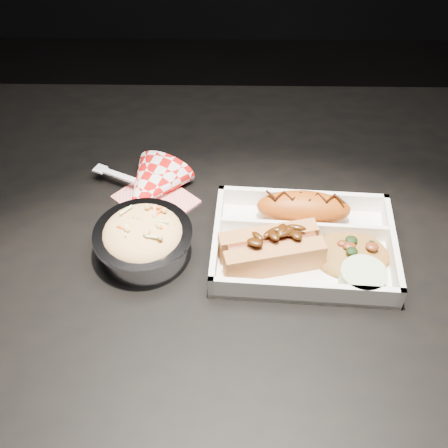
{
  "coord_description": "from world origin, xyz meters",
  "views": [
    {
      "loc": [
        -0.04,
        -0.55,
        1.35
      ],
      "look_at": [
        -0.05,
        -0.03,
        0.81
      ],
      "focal_mm": 45.0,
      "sensor_mm": 36.0,
      "label": 1
    }
  ],
  "objects": [
    {
      "name": "foil_coleslaw_cup",
      "position": [
        -0.16,
        -0.03,
        0.78
      ],
      "size": [
        0.14,
        0.14,
        0.07
      ],
      "color": "silver",
      "rests_on": "dining_table"
    },
    {
      "name": "cupcake_liner",
      "position": [
        0.13,
        -0.09,
        0.77
      ],
      "size": [
        0.06,
        0.06,
        0.03
      ],
      "primitive_type": "cylinder",
      "color": "#B8D4A0",
      "rests_on": "food_tray"
    },
    {
      "name": "napkin_fork",
      "position": [
        -0.17,
        0.08,
        0.77
      ],
      "size": [
        0.17,
        0.15,
        0.1
      ],
      "rotation": [
        0.0,
        0.0,
        -0.44
      ],
      "color": "red",
      "rests_on": "dining_table"
    },
    {
      "name": "fried_rice_mound",
      "position": [
        0.13,
        -0.04,
        0.77
      ],
      "size": [
        0.11,
        0.09,
        0.03
      ],
      "primitive_type": "ellipsoid",
      "rotation": [
        0.0,
        0.0,
        -0.06
      ],
      "color": "#A46F2F",
      "rests_on": "food_tray"
    },
    {
      "name": "food_tray",
      "position": [
        0.06,
        -0.03,
        0.76
      ],
      "size": [
        0.26,
        0.2,
        0.04
      ],
      "rotation": [
        0.0,
        0.0,
        -0.06
      ],
      "color": "white",
      "rests_on": "dining_table"
    },
    {
      "name": "hotdog",
      "position": [
        0.02,
        -0.05,
        0.78
      ],
      "size": [
        0.15,
        0.09,
        0.06
      ],
      "rotation": [
        0.0,
        0.0,
        0.22
      ],
      "color": "#BA773F",
      "rests_on": "food_tray"
    },
    {
      "name": "fried_pastry",
      "position": [
        0.07,
        0.03,
        0.78
      ],
      "size": [
        0.14,
        0.06,
        0.05
      ],
      "primitive_type": "ellipsoid",
      "rotation": [
        0.0,
        0.0,
        -0.06
      ],
      "color": "#AE4C11",
      "rests_on": "food_tray"
    },
    {
      "name": "dining_table",
      "position": [
        0.0,
        0.0,
        0.66
      ],
      "size": [
        1.2,
        0.8,
        0.75
      ],
      "color": "black",
      "rests_on": "ground"
    }
  ]
}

